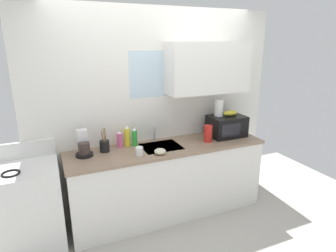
{
  "coord_description": "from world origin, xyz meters",
  "views": [
    {
      "loc": [
        -1.26,
        -2.9,
        2.1
      ],
      "look_at": [
        0.0,
        0.0,
        1.15
      ],
      "focal_mm": 30.14,
      "sensor_mm": 36.0,
      "label": 1
    }
  ],
  "objects": [
    {
      "name": "dish_soap_bottle_yellow",
      "position": [
        -0.44,
        0.21,
        1.02
      ],
      "size": [
        0.07,
        0.07,
        0.25
      ],
      "color": "yellow",
      "rests_on": "counter_unit"
    },
    {
      "name": "paper_towel_roll",
      "position": [
        0.76,
        0.1,
        1.28
      ],
      "size": [
        0.11,
        0.11,
        0.22
      ],
      "primitive_type": "cylinder",
      "color": "white",
      "rests_on": "microwave"
    },
    {
      "name": "coffee_maker",
      "position": [
        -0.96,
        0.11,
        1.0
      ],
      "size": [
        0.19,
        0.21,
        0.28
      ],
      "color": "black",
      "rests_on": "counter_unit"
    },
    {
      "name": "dish_soap_bottle_pink",
      "position": [
        -0.54,
        0.19,
        1.0
      ],
      "size": [
        0.06,
        0.06,
        0.21
      ],
      "color": "#E55999",
      "rests_on": "counter_unit"
    },
    {
      "name": "dish_soap_bottle_green",
      "position": [
        -0.36,
        0.17,
        1.01
      ],
      "size": [
        0.06,
        0.06,
        0.23
      ],
      "color": "green",
      "rests_on": "counter_unit"
    },
    {
      "name": "counter_unit",
      "position": [
        -0.0,
        0.0,
        0.46
      ],
      "size": [
        2.39,
        0.63,
        0.9
      ],
      "color": "white",
      "rests_on": "ground"
    },
    {
      "name": "mug_white",
      "position": [
        -0.4,
        -0.14,
        0.95
      ],
      "size": [
        0.08,
        0.08,
        0.09
      ],
      "primitive_type": "cylinder",
      "color": "white",
      "rests_on": "counter_unit"
    },
    {
      "name": "banana_bunch",
      "position": [
        0.91,
        0.05,
        1.2
      ],
      "size": [
        0.2,
        0.11,
        0.07
      ],
      "primitive_type": "ellipsoid",
      "color": "gold",
      "rests_on": "microwave"
    },
    {
      "name": "kitchen_wall_assembly",
      "position": [
        0.12,
        0.31,
        1.37
      ],
      "size": [
        3.16,
        0.42,
        2.5
      ],
      "color": "white",
      "rests_on": "ground"
    },
    {
      "name": "utensil_crock",
      "position": [
        -0.73,
        0.12,
        0.97
      ],
      "size": [
        0.11,
        0.11,
        0.29
      ],
      "color": "black",
      "rests_on": "counter_unit"
    },
    {
      "name": "microwave",
      "position": [
        0.86,
        0.05,
        1.04
      ],
      "size": [
        0.46,
        0.35,
        0.27
      ],
      "color": "black",
      "rests_on": "counter_unit"
    },
    {
      "name": "cereal_canister",
      "position": [
        0.52,
        -0.05,
        1.0
      ],
      "size": [
        0.1,
        0.1,
        0.21
      ],
      "primitive_type": "cylinder",
      "color": "red",
      "rests_on": "counter_unit"
    },
    {
      "name": "stove_range",
      "position": [
        -1.54,
        0.0,
        0.46
      ],
      "size": [
        0.6,
        0.6,
        1.08
      ],
      "color": "white",
      "rests_on": "ground"
    },
    {
      "name": "sink_faucet",
      "position": [
        -0.08,
        0.24,
        0.99
      ],
      "size": [
        0.03,
        0.03,
        0.19
      ],
      "primitive_type": "cylinder",
      "color": "#B2B5BA",
      "rests_on": "counter_unit"
    },
    {
      "name": "small_bowl",
      "position": [
        -0.18,
        -0.2,
        0.93
      ],
      "size": [
        0.13,
        0.13,
        0.06
      ],
      "primitive_type": "ellipsoid",
      "color": "beige",
      "rests_on": "counter_unit"
    }
  ]
}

